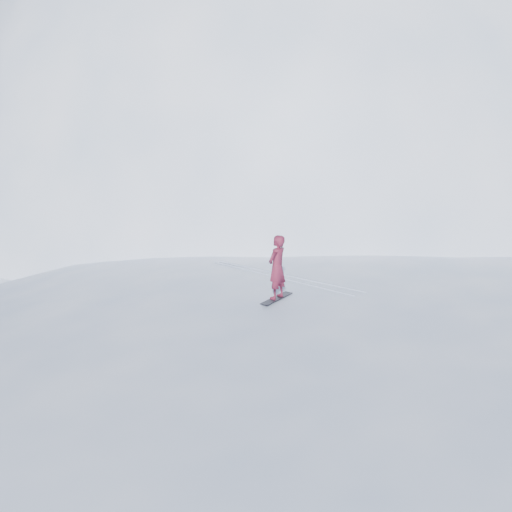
% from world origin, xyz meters
% --- Properties ---
extents(ground, '(400.00, 400.00, 0.00)m').
position_xyz_m(ground, '(0.00, 0.00, 0.00)').
color(ground, white).
rests_on(ground, ground).
extents(near_ridge, '(36.00, 28.00, 4.80)m').
position_xyz_m(near_ridge, '(1.00, 3.00, 0.00)').
color(near_ridge, white).
rests_on(near_ridge, ground).
extents(summit_peak, '(60.00, 56.00, 56.00)m').
position_xyz_m(summit_peak, '(22.00, 26.00, 0.00)').
color(summit_peak, white).
rests_on(summit_peak, ground).
extents(peak_shoulder, '(28.00, 24.00, 18.00)m').
position_xyz_m(peak_shoulder, '(10.00, 20.00, 0.00)').
color(peak_shoulder, white).
rests_on(peak_shoulder, ground).
extents(wind_bumps, '(16.00, 14.40, 1.00)m').
position_xyz_m(wind_bumps, '(-0.56, 2.12, 0.00)').
color(wind_bumps, white).
rests_on(wind_bumps, ground).
extents(snowboard, '(1.39, 0.63, 0.02)m').
position_xyz_m(snowboard, '(-2.21, 2.35, 2.41)').
color(snowboard, black).
rests_on(snowboard, near_ridge).
extents(snowboarder, '(0.79, 0.63, 1.90)m').
position_xyz_m(snowboarder, '(-2.21, 2.35, 3.37)').
color(snowboarder, maroon).
rests_on(snowboarder, snowboard).
extents(board_tracks, '(1.80, 5.89, 0.04)m').
position_xyz_m(board_tracks, '(-0.62, 4.03, 2.42)').
color(board_tracks, silver).
rests_on(board_tracks, ground).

